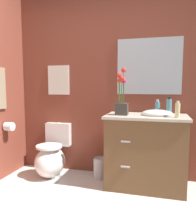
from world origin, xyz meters
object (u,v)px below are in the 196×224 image
object	(u,v)px
toilet	(52,158)
toilet_paper_roll	(9,126)
flower_vase	(122,101)
lotion_bottle	(157,108)
trash_bin	(100,168)
hand_wash_bottle	(178,110)
wall_mirror	(149,66)
soap_bottle	(169,107)
vanity_cabinet	(146,150)
wall_poster	(59,80)

from	to	relation	value
toilet	toilet_paper_roll	size ratio (longest dim) A/B	6.27
flower_vase	lotion_bottle	bearing A→B (deg)	16.91
toilet	trash_bin	world-z (taller)	toilet
hand_wash_bottle	wall_mirror	distance (m)	0.74
trash_bin	wall_mirror	xyz separation A→B (m)	(0.58, 0.19, 1.31)
trash_bin	toilet	bearing A→B (deg)	-173.55
soap_bottle	hand_wash_bottle	size ratio (longest dim) A/B	1.19
toilet	vanity_cabinet	bearing A→B (deg)	-1.22
wall_poster	wall_mirror	distance (m)	1.25
toilet_paper_roll	flower_vase	bearing A→B (deg)	4.69
vanity_cabinet	lotion_bottle	world-z (taller)	vanity_cabinet
flower_vase	hand_wash_bottle	xyz separation A→B (m)	(0.62, -0.08, -0.08)
flower_vase	wall_poster	size ratio (longest dim) A/B	1.35
soap_bottle	hand_wash_bottle	distance (m)	0.19
lotion_bottle	toilet_paper_roll	distance (m)	1.89
lotion_bottle	wall_poster	distance (m)	1.42
flower_vase	hand_wash_bottle	size ratio (longest dim) A/B	3.04
toilet	soap_bottle	distance (m)	1.66
soap_bottle	toilet_paper_roll	bearing A→B (deg)	-174.11
soap_bottle	toilet_paper_roll	size ratio (longest dim) A/B	1.94
flower_vase	toilet	bearing A→B (deg)	175.41
vanity_cabinet	trash_bin	size ratio (longest dim) A/B	3.84
toilet	wall_mirror	distance (m)	1.75
wall_poster	toilet_paper_roll	world-z (taller)	wall_poster
flower_vase	trash_bin	xyz separation A→B (m)	(-0.30, 0.15, -0.89)
vanity_cabinet	hand_wash_bottle	bearing A→B (deg)	-22.21
lotion_bottle	hand_wash_bottle	world-z (taller)	hand_wash_bottle
soap_bottle	toilet_paper_roll	distance (m)	2.02
soap_bottle	lotion_bottle	xyz separation A→B (m)	(-0.13, 0.04, -0.02)
toilet	lotion_bottle	bearing A→B (deg)	1.93
flower_vase	wall_mirror	bearing A→B (deg)	50.54
hand_wash_bottle	trash_bin	bearing A→B (deg)	165.54
hand_wash_bottle	wall_mirror	xyz separation A→B (m)	(-0.33, 0.43, 0.50)
hand_wash_bottle	wall_mirror	size ratio (longest dim) A/B	0.23
trash_bin	wall_mirror	size ratio (longest dim) A/B	0.34
toilet	trash_bin	distance (m)	0.67
vanity_cabinet	wall_poster	distance (m)	1.53
lotion_bottle	trash_bin	size ratio (longest dim) A/B	0.65
toilet_paper_roll	wall_mirror	bearing A→B (deg)	14.94
wall_poster	wall_mirror	xyz separation A→B (m)	(1.24, 0.00, 0.16)
wall_mirror	hand_wash_bottle	bearing A→B (deg)	-52.21
wall_mirror	lotion_bottle	bearing A→B (deg)	-61.39
wall_poster	toilet_paper_roll	distance (m)	0.91
toilet	wall_poster	world-z (taller)	wall_poster
lotion_bottle	hand_wash_bottle	size ratio (longest dim) A/B	0.98
vanity_cabinet	wall_mirror	bearing A→B (deg)	90.53
wall_poster	trash_bin	bearing A→B (deg)	-16.27
vanity_cabinet	flower_vase	distance (m)	0.65
soap_bottle	hand_wash_bottle	world-z (taller)	soap_bottle
wall_poster	toilet	bearing A→B (deg)	-90.00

